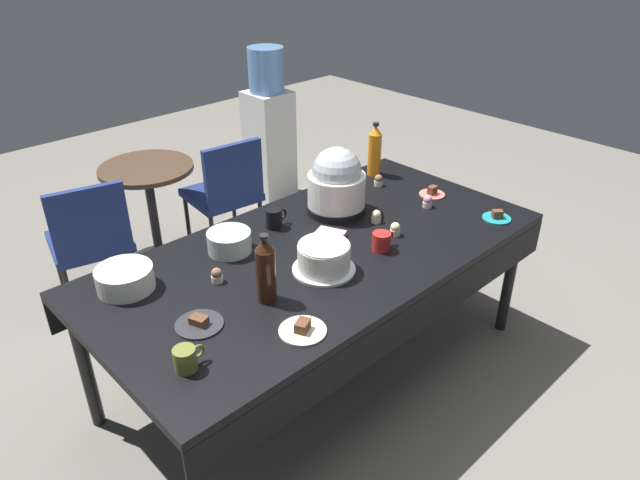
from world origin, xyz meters
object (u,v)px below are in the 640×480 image
coffee_mug_black (274,218)px  cupcake_rose (376,216)px  soda_bottle_orange_juice (375,151)px  maroon_chair_left (90,237)px  potluck_table (320,260)px  round_cafe_table (151,198)px  dessert_plate_charcoal (199,323)px  dessert_plate_teal (497,217)px  ceramic_snack_bowl (125,279)px  cupcake_mint (217,275)px  maroon_chair_right (226,189)px  cupcake_lemon (395,229)px  soda_bottle_cola (266,270)px  cupcake_cocoa (428,202)px  coffee_mug_red (382,241)px  cupcake_vanilla (379,180)px  water_cooler (269,130)px  glass_salad_bowl (229,242)px  coffee_mug_olive (186,359)px  slow_cooker (337,183)px  dessert_plate_cream (303,329)px  dessert_plate_coral (432,193)px  frosted_layer_cake (324,258)px

coffee_mug_black → cupcake_rose: bearing=-37.6°
soda_bottle_orange_juice → maroon_chair_left: bearing=147.3°
potluck_table → round_cafe_table: size_ratio=3.06×
dessert_plate_charcoal → dessert_plate_teal: 1.64m
soda_bottle_orange_juice → ceramic_snack_bowl: bearing=-176.7°
cupcake_rose → round_cafe_table: 1.64m
cupcake_mint → maroon_chair_right: 1.55m
cupcake_lemon → soda_bottle_cola: 0.81m
cupcake_lemon → cupcake_cocoa: bearing=12.5°
coffee_mug_black → coffee_mug_red: bearing=-67.2°
cupcake_vanilla → coffee_mug_red: bearing=-137.5°
soda_bottle_orange_juice → maroon_chair_left: size_ratio=0.38×
water_cooler → cupcake_mint: bearing=-134.3°
ceramic_snack_bowl → cupcake_lemon: bearing=-22.3°
cupcake_vanilla → cupcake_lemon: size_ratio=1.00×
ceramic_snack_bowl → coffee_mug_black: same height
maroon_chair_right → glass_salad_bowl: bearing=-123.9°
coffee_mug_olive → maroon_chair_left: maroon_chair_left is taller
dessert_plate_charcoal → soda_bottle_orange_juice: soda_bottle_orange_juice is taller
soda_bottle_cola → water_cooler: size_ratio=0.24×
cupcake_mint → coffee_mug_olive: bearing=-136.0°
slow_cooker → ceramic_snack_bowl: 1.16m
glass_salad_bowl → dessert_plate_cream: size_ratio=1.12×
cupcake_mint → soda_bottle_orange_juice: bearing=13.2°
potluck_table → dessert_plate_charcoal: dessert_plate_charcoal is taller
dessert_plate_teal → soda_bottle_cola: 1.35m
soda_bottle_cola → maroon_chair_right: (0.83, 1.48, -0.40)m
round_cafe_table → cupcake_lemon: bearing=-76.5°
slow_cooker → dessert_plate_charcoal: (-1.07, -0.32, -0.15)m
ceramic_snack_bowl → round_cafe_table: size_ratio=0.33×
glass_salad_bowl → maroon_chair_left: same height
potluck_table → dessert_plate_coral: bearing=0.2°
round_cafe_table → dessert_plate_cream: bearing=-102.2°
coffee_mug_olive → water_cooler: bearing=45.4°
frosted_layer_cake → water_cooler: 2.42m
cupcake_rose → soda_bottle_orange_juice: soda_bottle_orange_juice is taller
glass_salad_bowl → cupcake_vanilla: bearing=0.7°
coffee_mug_red → coffee_mug_black: coffee_mug_black is taller
dessert_plate_teal → soda_bottle_orange_juice: size_ratio=0.45×
ceramic_snack_bowl → coffee_mug_black: size_ratio=1.94×
dessert_plate_cream → round_cafe_table: (0.42, 1.96, -0.26)m
glass_salad_bowl → cupcake_cocoa: glass_salad_bowl is taller
cupcake_rose → maroon_chair_left: 1.67m
cupcake_lemon → soda_bottle_orange_juice: (0.49, 0.58, 0.12)m
slow_cooker → soda_bottle_orange_juice: 0.55m
frosted_layer_cake → cupcake_vanilla: bearing=27.0°
ceramic_snack_bowl → coffee_mug_olive: (-0.09, -0.60, -0.01)m
frosted_layer_cake → maroon_chair_right: bearing=71.1°
potluck_table → ceramic_snack_bowl: bearing=158.1°
frosted_layer_cake → ceramic_snack_bowl: (-0.70, 0.47, -0.01)m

